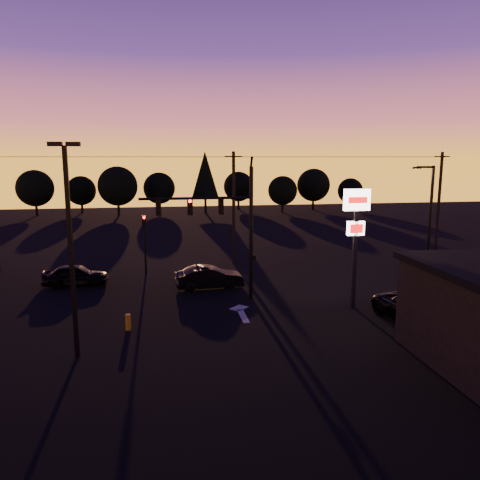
% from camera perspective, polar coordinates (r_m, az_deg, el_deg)
% --- Properties ---
extents(ground, '(120.00, 120.00, 0.00)m').
position_cam_1_polar(ground, '(24.80, -0.36, -10.06)').
color(ground, black).
rests_on(ground, ground).
extents(lane_arrow, '(1.20, 3.10, 0.01)m').
position_cam_1_polar(lane_arrow, '(26.43, 0.13, -8.77)').
color(lane_arrow, beige).
rests_on(lane_arrow, ground).
extents(traffic_signal_mast, '(6.79, 0.52, 8.58)m').
position_cam_1_polar(traffic_signal_mast, '(27.46, -1.91, 2.52)').
color(traffic_signal_mast, black).
rests_on(traffic_signal_mast, ground).
extents(secondary_signal, '(0.30, 0.31, 4.35)m').
position_cam_1_polar(secondary_signal, '(34.96, -11.54, 0.51)').
color(secondary_signal, black).
rests_on(secondary_signal, ground).
extents(parking_lot_light, '(1.25, 0.30, 9.14)m').
position_cam_1_polar(parking_lot_light, '(20.60, -20.02, 0.34)').
color(parking_lot_light, black).
rests_on(parking_lot_light, ground).
extents(pylon_sign, '(1.50, 0.28, 6.80)m').
position_cam_1_polar(pylon_sign, '(26.97, 13.95, 2.05)').
color(pylon_sign, black).
rests_on(pylon_sign, ground).
extents(streetlight, '(1.55, 0.35, 8.00)m').
position_cam_1_polar(streetlight, '(33.75, 22.02, 2.32)').
color(streetlight, black).
rests_on(streetlight, ground).
extents(utility_pole_1, '(1.40, 0.26, 9.00)m').
position_cam_1_polar(utility_pole_1, '(37.64, -0.78, 4.04)').
color(utility_pole_1, black).
rests_on(utility_pole_1, ground).
extents(utility_pole_2, '(1.40, 0.26, 9.00)m').
position_cam_1_polar(utility_pole_2, '(44.12, 23.07, 4.12)').
color(utility_pole_2, black).
rests_on(utility_pole_2, ground).
extents(power_wires, '(36.00, 1.22, 0.07)m').
position_cam_1_polar(power_wires, '(37.43, -0.79, 10.10)').
color(power_wires, black).
rests_on(power_wires, ground).
extents(bollard, '(0.27, 0.27, 0.82)m').
position_cam_1_polar(bollard, '(24.35, -13.48, -9.72)').
color(bollard, '#A78610').
rests_on(bollard, ground).
extents(tree_0, '(5.36, 5.36, 6.74)m').
position_cam_1_polar(tree_0, '(75.38, -23.71, 5.79)').
color(tree_0, black).
rests_on(tree_0, ground).
extents(tree_1, '(4.54, 4.54, 5.71)m').
position_cam_1_polar(tree_1, '(77.15, -18.80, 5.71)').
color(tree_1, black).
rests_on(tree_1, ground).
extents(tree_2, '(5.77, 5.78, 7.26)m').
position_cam_1_polar(tree_2, '(71.39, -14.69, 6.37)').
color(tree_2, black).
rests_on(tree_2, ground).
extents(tree_3, '(4.95, 4.95, 6.22)m').
position_cam_1_polar(tree_3, '(75.14, -9.82, 6.24)').
color(tree_3, black).
rests_on(tree_3, ground).
extents(tree_4, '(4.18, 4.18, 9.50)m').
position_cam_1_polar(tree_4, '(72.35, -4.27, 7.94)').
color(tree_4, black).
rests_on(tree_4, ground).
extents(tree_5, '(4.95, 4.95, 6.22)m').
position_cam_1_polar(tree_5, '(78.18, -0.19, 6.52)').
color(tree_5, black).
rests_on(tree_5, ground).
extents(tree_6, '(4.54, 4.54, 5.71)m').
position_cam_1_polar(tree_6, '(73.59, 5.22, 6.02)').
color(tree_6, black).
rests_on(tree_6, ground).
extents(tree_7, '(5.36, 5.36, 6.74)m').
position_cam_1_polar(tree_7, '(78.14, 8.95, 6.63)').
color(tree_7, black).
rests_on(tree_7, ground).
extents(tree_8, '(4.12, 4.12, 5.19)m').
position_cam_1_polar(tree_8, '(79.38, 13.29, 5.86)').
color(tree_8, black).
rests_on(tree_8, ground).
extents(car_left, '(4.28, 1.79, 1.45)m').
position_cam_1_polar(car_left, '(33.38, -19.40, -4.06)').
color(car_left, black).
rests_on(car_left, ground).
extents(car_mid, '(4.56, 1.84, 1.47)m').
position_cam_1_polar(car_mid, '(30.93, -3.73, -4.57)').
color(car_mid, black).
rests_on(car_mid, ground).
extents(suv_parked, '(3.35, 5.49, 1.42)m').
position_cam_1_polar(suv_parked, '(26.22, 20.81, -7.97)').
color(suv_parked, black).
rests_on(suv_parked, ground).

